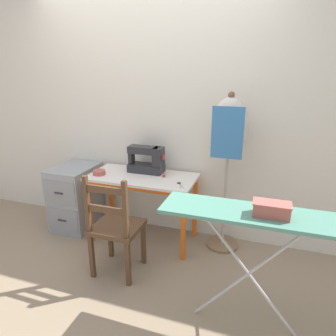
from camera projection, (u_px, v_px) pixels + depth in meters
ground_plane at (133, 252)px, 2.96m from camera, size 14.00×14.00×0.00m
wall_back at (153, 114)px, 3.10m from camera, size 10.00×0.05×2.55m
sewing_table at (142, 185)px, 2.99m from camera, size 1.07×0.53×0.71m
sewing_machine at (148, 160)px, 3.05m from camera, size 0.38×0.17×0.29m
fabric_bowl at (99, 172)px, 3.01m from camera, size 0.13×0.13×0.04m
scissors at (180, 184)px, 2.75m from camera, size 0.10×0.14×0.01m
thread_spool_near_machine at (164, 175)px, 2.94m from camera, size 0.04×0.04×0.03m
wooden_chair at (115, 228)px, 2.54m from camera, size 0.40×0.38×0.93m
filing_cabinet at (76, 197)px, 3.36m from camera, size 0.41×0.56×0.71m
dress_form at (229, 137)px, 2.72m from camera, size 0.33×0.32×1.53m
ironing_board at (254, 220)px, 1.86m from camera, size 1.16×0.32×0.88m
storage_box at (272, 209)px, 1.78m from camera, size 0.22×0.12×0.09m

